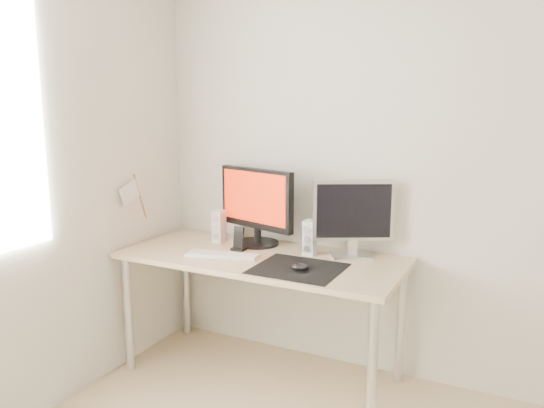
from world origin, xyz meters
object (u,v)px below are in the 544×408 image
(speaker_right, at_px, (310,238))
(keyboard, at_px, (223,255))
(speaker_left, at_px, (219,226))
(mouse, at_px, (299,267))
(main_monitor, at_px, (256,204))
(second_monitor, at_px, (353,215))
(phone_dock, at_px, (239,243))
(desk, at_px, (261,269))

(speaker_right, distance_m, keyboard, 0.50)
(speaker_left, relative_size, speaker_right, 1.00)
(mouse, distance_m, main_monitor, 0.61)
(speaker_left, xyz_separation_m, keyboard, (0.18, -0.26, -0.09))
(main_monitor, relative_size, keyboard, 1.25)
(second_monitor, bearing_deg, mouse, -113.62)
(speaker_right, relative_size, phone_dock, 1.43)
(second_monitor, xyz_separation_m, keyboard, (-0.65, -0.32, -0.23))
(desk, distance_m, keyboard, 0.23)
(mouse, xyz_separation_m, main_monitor, (-0.44, 0.35, 0.23))
(main_monitor, height_order, second_monitor, main_monitor)
(mouse, relative_size, speaker_right, 0.51)
(mouse, relative_size, desk, 0.06)
(second_monitor, relative_size, keyboard, 1.00)
(speaker_left, xyz_separation_m, phone_dock, (0.20, -0.11, -0.06))
(speaker_right, xyz_separation_m, keyboard, (-0.42, -0.25, -0.09))
(mouse, xyz_separation_m, phone_dock, (-0.47, 0.20, 0.02))
(speaker_right, bearing_deg, phone_dock, -165.89)
(speaker_left, relative_size, keyboard, 0.46)
(main_monitor, distance_m, keyboard, 0.40)
(keyboard, distance_m, phone_dock, 0.15)
(mouse, distance_m, second_monitor, 0.46)
(speaker_left, height_order, speaker_right, same)
(desk, bearing_deg, speaker_left, 158.77)
(second_monitor, height_order, speaker_left, second_monitor)
(second_monitor, xyz_separation_m, phone_dock, (-0.63, -0.17, -0.20))
(desk, relative_size, speaker_left, 8.03)
(main_monitor, xyz_separation_m, phone_dock, (-0.03, -0.16, -0.21))
(keyboard, bearing_deg, second_monitor, 25.98)
(speaker_right, bearing_deg, keyboard, -149.57)
(desk, xyz_separation_m, speaker_left, (-0.37, 0.14, 0.18))
(second_monitor, height_order, phone_dock, second_monitor)
(keyboard, bearing_deg, speaker_right, 30.43)
(speaker_right, relative_size, keyboard, 0.46)
(main_monitor, height_order, speaker_right, main_monitor)
(main_monitor, xyz_separation_m, speaker_right, (0.37, -0.06, -0.15))
(main_monitor, height_order, keyboard, main_monitor)
(phone_dock, bearing_deg, second_monitor, 15.09)
(speaker_right, distance_m, phone_dock, 0.42)
(desk, xyz_separation_m, speaker_right, (0.24, 0.14, 0.18))
(main_monitor, xyz_separation_m, keyboard, (-0.05, -0.30, -0.25))
(desk, bearing_deg, mouse, -27.81)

